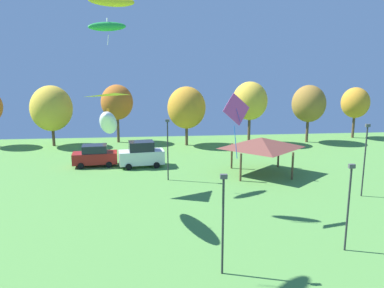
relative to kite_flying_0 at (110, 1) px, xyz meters
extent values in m
ellipsoid|color=yellow|center=(0.00, 0.00, 0.00)|extent=(3.76, 2.14, 1.18)
ellipsoid|color=green|center=(-0.79, 4.98, -1.42)|extent=(3.33, 2.41, 0.92)
cube|color=white|center=(-0.79, 4.98, -1.21)|extent=(0.13, 0.14, 0.96)
cylinder|color=white|center=(-0.79, 4.98, -2.48)|extent=(0.17, 0.13, 0.85)
ellipsoid|color=white|center=(-0.16, -3.20, -8.15)|extent=(1.37, 5.17, 2.82)
cube|color=orange|center=(-0.16, -3.20, -7.84)|extent=(0.19, 0.55, 1.34)
pyramid|color=yellow|center=(-0.12, 2.02, -7.63)|extent=(3.47, 3.01, 0.43)
cube|color=#E54C93|center=(8.44, -3.36, -7.31)|extent=(2.04, 1.01, 2.18)
cylinder|color=blue|center=(8.44, -3.38, -7.31)|extent=(0.55, 0.62, 1.91)
cylinder|color=blue|center=(8.44, -3.36, -9.59)|extent=(0.28, 0.31, 2.26)
cube|color=maroon|center=(-3.30, 11.35, -14.15)|extent=(4.68, 2.26, 1.13)
cube|color=#1E232D|center=(-3.30, 11.35, -13.19)|extent=(2.63, 1.93, 0.79)
cylinder|color=black|center=(-1.82, 10.54, -14.72)|extent=(0.66, 0.28, 0.64)
cylinder|color=black|center=(-1.98, 12.40, -14.72)|extent=(0.66, 0.28, 0.64)
cylinder|color=black|center=(-4.62, 10.30, -14.72)|extent=(0.66, 0.28, 0.64)
cylinder|color=black|center=(-4.78, 12.15, -14.72)|extent=(0.66, 0.28, 0.64)
cube|color=silver|center=(1.52, 10.64, -14.02)|extent=(4.77, 2.45, 1.39)
cube|color=#1E232D|center=(1.52, 10.64, -12.84)|extent=(2.71, 2.03, 0.97)
cylinder|color=black|center=(3.05, 9.91, -14.72)|extent=(0.66, 0.30, 0.64)
cylinder|color=black|center=(2.80, 11.76, -14.72)|extent=(0.66, 0.30, 0.64)
cylinder|color=black|center=(0.25, 9.53, -14.72)|extent=(0.66, 0.30, 0.64)
cylinder|color=black|center=(0.00, 11.38, -14.72)|extent=(0.66, 0.30, 0.64)
cylinder|color=brown|center=(10.67, 4.85, -13.74)|extent=(0.20, 0.20, 2.60)
cylinder|color=brown|center=(15.54, 4.85, -13.74)|extent=(0.20, 0.20, 2.60)
cylinder|color=brown|center=(10.67, 9.15, -13.74)|extent=(0.20, 0.20, 2.60)
cylinder|color=brown|center=(15.54, 9.15, -13.74)|extent=(0.20, 0.20, 2.60)
pyramid|color=brown|center=(13.10, 7.00, -11.94)|extent=(6.30, 5.58, 1.00)
cylinder|color=#2D2D33|center=(13.98, -9.05, -12.51)|extent=(0.12, 0.12, 5.05)
cube|color=#4C4C51|center=(13.98, -9.05, -9.87)|extent=(0.36, 0.20, 0.24)
cylinder|color=#2D2D33|center=(19.70, -0.10, -12.16)|extent=(0.12, 0.12, 5.76)
cube|color=#4C4C51|center=(19.70, -0.10, -9.16)|extent=(0.36, 0.20, 0.24)
cylinder|color=#2D2D33|center=(6.29, -10.96, -12.42)|extent=(0.12, 0.12, 5.24)
cube|color=#4C4C51|center=(6.29, -10.96, -9.68)|extent=(0.36, 0.20, 0.24)
cylinder|color=#2D2D33|center=(4.07, 5.79, -12.31)|extent=(0.12, 0.12, 5.45)
cube|color=#4C4C51|center=(4.07, 5.79, -9.47)|extent=(0.36, 0.20, 0.24)
cylinder|color=brown|center=(-9.86, 21.64, -13.61)|extent=(0.36, 0.36, 2.85)
ellipsoid|color=gold|center=(-9.86, 21.64, -10.24)|extent=(5.19, 5.19, 5.71)
cylinder|color=brown|center=(-1.85, 23.09, -13.16)|extent=(0.36, 0.36, 3.76)
ellipsoid|color=#BC6623|center=(-1.85, 23.09, -9.72)|extent=(4.15, 4.15, 4.57)
cylinder|color=brown|center=(7.00, 20.45, -13.53)|extent=(0.36, 0.36, 3.02)
ellipsoid|color=gold|center=(7.00, 20.45, -10.21)|extent=(4.82, 4.82, 5.31)
cylinder|color=brown|center=(15.17, 20.69, -13.09)|extent=(0.36, 0.36, 3.90)
ellipsoid|color=gold|center=(15.17, 20.69, -9.46)|extent=(4.47, 4.47, 4.91)
cylinder|color=brown|center=(23.05, 20.84, -13.30)|extent=(0.36, 0.36, 3.47)
ellipsoid|color=olive|center=(23.05, 20.84, -9.92)|extent=(4.39, 4.39, 4.83)
cylinder|color=brown|center=(30.53, 23.04, -13.30)|extent=(0.36, 0.36, 3.47)
ellipsoid|color=gold|center=(30.53, 23.04, -10.13)|extent=(3.82, 3.82, 4.21)
camera|label=1|loc=(2.84, -30.27, -3.70)|focal=38.00mm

